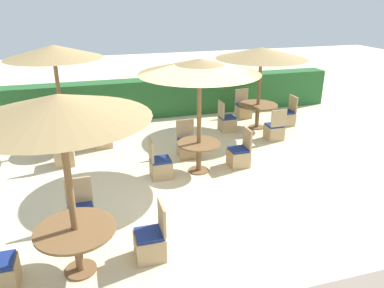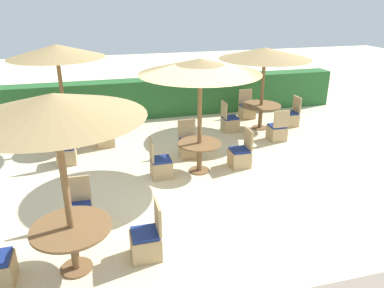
{
  "view_description": "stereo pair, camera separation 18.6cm",
  "coord_description": "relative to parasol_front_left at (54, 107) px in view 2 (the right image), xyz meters",
  "views": [
    {
      "loc": [
        -2.1,
        -6.53,
        3.88
      ],
      "look_at": [
        0.0,
        0.6,
        0.9
      ],
      "focal_mm": 35.0,
      "sensor_mm": 36.0,
      "label": 1
    },
    {
      "loc": [
        -1.92,
        -6.58,
        3.88
      ],
      "look_at": [
        0.0,
        0.6,
        0.9
      ],
      "focal_mm": 35.0,
      "sensor_mm": 36.0,
      "label": 2
    }
  ],
  "objects": [
    {
      "name": "patio_chair_back_left_north",
      "position": [
        -0.29,
        6.06,
        -2.29
      ],
      "size": [
        0.46,
        0.46,
        0.93
      ],
      "rotation": [
        0.0,
        0.0,
        3.14
      ],
      "color": "tan",
      "rests_on": "ground_plane"
    },
    {
      "name": "patio_chair_front_left_east",
      "position": [
        1.08,
        0.02,
        -2.29
      ],
      "size": [
        0.46,
        0.46,
        0.93
      ],
      "rotation": [
        0.0,
        0.0,
        1.57
      ],
      "color": "tan",
      "rests_on": "ground_plane"
    },
    {
      "name": "patio_chair_back_right_north",
      "position": [
        5.42,
        6.32,
        -2.29
      ],
      "size": [
        0.46,
        0.46,
        0.93
      ],
      "rotation": [
        0.0,
        0.0,
        3.14
      ],
      "color": "tan",
      "rests_on": "ground_plane"
    },
    {
      "name": "parasol_back_right",
      "position": [
        5.4,
        5.21,
        -0.27
      ],
      "size": [
        2.69,
        2.69,
        2.46
      ],
      "color": "brown",
      "rests_on": "ground_plane"
    },
    {
      "name": "patio_chair_back_left_south",
      "position": [
        -0.29,
        4.03,
        -2.29
      ],
      "size": [
        0.46,
        0.46,
        0.93
      ],
      "color": "tan",
      "rests_on": "ground_plane"
    },
    {
      "name": "parasol_front_left",
      "position": [
        0.0,
        0.0,
        0.0
      ],
      "size": [
        2.36,
        2.36,
        2.73
      ],
      "color": "brown",
      "rests_on": "ground_plane"
    },
    {
      "name": "patio_chair_front_left_north",
      "position": [
        0.05,
        1.09,
        -2.29
      ],
      "size": [
        0.46,
        0.46,
        0.93
      ],
      "rotation": [
        0.0,
        0.0,
        3.14
      ],
      "color": "tan",
      "rests_on": "ground_plane"
    },
    {
      "name": "round_table_center",
      "position": [
        2.74,
        2.77,
        -2.0
      ],
      "size": [
        1.0,
        1.0,
        0.72
      ],
      "color": "brown",
      "rests_on": "ground_plane"
    },
    {
      "name": "patio_chair_center_east",
      "position": [
        3.76,
        2.79,
        -2.29
      ],
      "size": [
        0.46,
        0.46,
        0.93
      ],
      "rotation": [
        0.0,
        0.0,
        1.57
      ],
      "color": "tan",
      "rests_on": "ground_plane"
    },
    {
      "name": "ground_plane",
      "position": [
        2.43,
        1.7,
        -2.55
      ],
      "size": [
        40.0,
        40.0,
        0.0
      ],
      "primitive_type": "plane",
      "color": "beige"
    },
    {
      "name": "round_table_back_right",
      "position": [
        5.4,
        5.21,
        -1.94
      ],
      "size": [
        1.19,
        1.19,
        0.75
      ],
      "color": "brown",
      "rests_on": "ground_plane"
    },
    {
      "name": "patio_chair_center_west",
      "position": [
        1.8,
        2.72,
        -2.29
      ],
      "size": [
        0.46,
        0.46,
        0.93
      ],
      "rotation": [
        0.0,
        0.0,
        -1.57
      ],
      "color": "tan",
      "rests_on": "ground_plane"
    },
    {
      "name": "patio_chair_center_north",
      "position": [
        2.71,
        3.69,
        -2.29
      ],
      "size": [
        0.46,
        0.46,
        0.93
      ],
      "rotation": [
        0.0,
        0.0,
        3.14
      ],
      "color": "tan",
      "rests_on": "ground_plane"
    },
    {
      "name": "round_table_back_left",
      "position": [
        -0.29,
        5.03,
        -1.95
      ],
      "size": [
        1.14,
        1.14,
        0.76
      ],
      "color": "brown",
      "rests_on": "ground_plane"
    },
    {
      "name": "round_table_front_left",
      "position": [
        -0.0,
        0.0,
        -1.94
      ],
      "size": [
        1.17,
        1.17,
        0.75
      ],
      "color": "brown",
      "rests_on": "ground_plane"
    },
    {
      "name": "parasol_back_left",
      "position": [
        -0.29,
        5.03,
        0.02
      ],
      "size": [
        2.36,
        2.36,
        2.75
      ],
      "color": "brown",
      "rests_on": "ground_plane"
    },
    {
      "name": "patio_chair_back_left_east",
      "position": [
        0.72,
        4.98,
        -2.29
      ],
      "size": [
        0.46,
        0.46,
        0.93
      ],
      "rotation": [
        0.0,
        0.0,
        1.57
      ],
      "color": "tan",
      "rests_on": "ground_plane"
    },
    {
      "name": "patio_chair_back_right_west",
      "position": [
        4.39,
        5.22,
        -2.29
      ],
      "size": [
        0.46,
        0.46,
        0.93
      ],
      "rotation": [
        0.0,
        0.0,
        -1.57
      ],
      "color": "tan",
      "rests_on": "ground_plane"
    },
    {
      "name": "patio_chair_back_right_east",
      "position": [
        6.42,
        5.19,
        -2.29
      ],
      "size": [
        0.46,
        0.46,
        0.93
      ],
      "rotation": [
        0.0,
        0.0,
        1.57
      ],
      "color": "tan",
      "rests_on": "ground_plane"
    },
    {
      "name": "patio_chair_back_right_south",
      "position": [
        5.43,
        4.14,
        -2.29
      ],
      "size": [
        0.46,
        0.46,
        0.93
      ],
      "color": "tan",
      "rests_on": "ground_plane"
    },
    {
      "name": "parasol_center",
      "position": [
        2.74,
        2.77,
        -0.1
      ],
      "size": [
        2.65,
        2.65,
        2.63
      ],
      "color": "brown",
      "rests_on": "ground_plane"
    },
    {
      "name": "hedge_row",
      "position": [
        2.43,
        7.34,
        -1.92
      ],
      "size": [
        13.0,
        0.7,
        1.26
      ],
      "primitive_type": "cube",
      "color": "#28602D",
      "rests_on": "ground_plane"
    }
  ]
}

